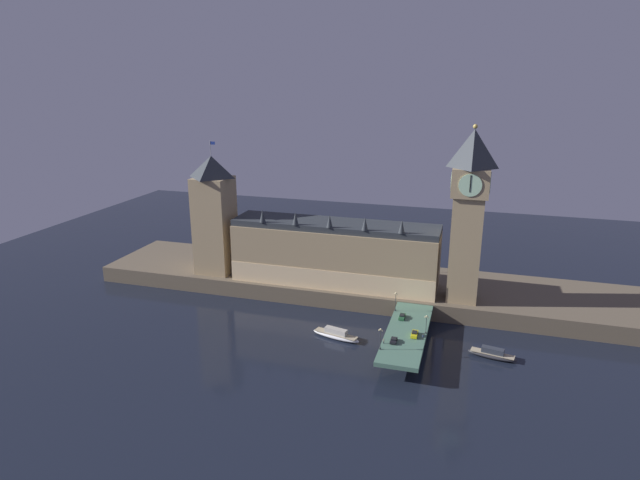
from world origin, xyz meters
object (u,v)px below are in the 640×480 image
Objects in this scene: car_southbound_lead at (415,334)px; pedestrian_mid_walk at (423,337)px; street_lamp_far at (396,299)px; clock_tower at (468,211)px; victoria_tower at (214,215)px; street_lamp_near at (380,336)px; pedestrian_near_rail at (384,341)px; car_northbound_trail at (394,340)px; boat_downstream at (492,354)px; street_lamp_mid at (426,322)px; boat_upstream at (336,335)px; car_northbound_lead at (402,316)px.

pedestrian_mid_walk is at bearing -28.17° from car_southbound_lead.
clock_tower is at bearing 37.89° from street_lamp_far.
victoria_tower is 95.40m from street_lamp_near.
victoria_tower is 94.59m from pedestrian_near_rail.
street_lamp_near is at bearing -119.73° from car_northbound_trail.
victoria_tower is at bearing 164.01° from boat_downstream.
street_lamp_near is at bearing -31.30° from victoria_tower.
pedestrian_mid_walk is (2.87, -1.54, 0.22)m from car_southbound_lead.
street_lamp_near is at bearing -129.80° from street_lamp_mid.
victoria_tower is 3.52× the size of boat_downstream.
pedestrian_mid_walk is 0.10× the size of boat_upstream.
car_southbound_lead is at bearing -22.42° from victoria_tower.
clock_tower is 3.55× the size of boat_upstream.
victoria_tower is 32.97× the size of pedestrian_near_rail.
car_northbound_lead is at bearing 134.18° from street_lamp_mid.
street_lamp_mid is at bearing 41.97° from pedestrian_near_rail.
street_lamp_near is (-11.87, -10.31, 3.44)m from pedestrian_mid_walk.
boat_upstream is (61.74, -33.70, -29.89)m from victoria_tower.
pedestrian_near_rail is 21.90m from boat_upstream.
street_lamp_far reaches higher than street_lamp_mid.
car_southbound_lead is at bearing -110.60° from clock_tower.
clock_tower is 36.01× the size of pedestrian_mid_walk.
street_lamp_mid is at bearing 0.05° from boat_upstream.
pedestrian_near_rail reaches higher than car_northbound_lead.
clock_tower is 9.07× the size of street_lamp_far.
car_southbound_lead is at bearing -62.92° from street_lamp_far.
car_northbound_lead is 20.14m from pedestrian_near_rail.
pedestrian_mid_walk is at bearing -8.40° from boat_upstream.
car_southbound_lead is 20.11m from street_lamp_far.
car_northbound_trail is 24.24m from street_lamp_far.
car_northbound_lead is 13.33m from street_lamp_mid.
car_northbound_lead is 0.30× the size of boat_downstream.
clock_tower is 64.31m from boat_upstream.
street_lamp_far reaches higher than boat_downstream.
street_lamp_far reaches higher than pedestrian_near_rail.
pedestrian_mid_walk reaches higher than boat_upstream.
street_lamp_far is (-9.00, 17.60, 3.70)m from car_southbound_lead.
pedestrian_mid_walk is 16.09m from street_lamp_near.
car_northbound_trail is 0.63× the size of street_lamp_mid.
street_lamp_near is (-3.27, -23.98, 3.72)m from car_northbound_lead.
street_lamp_near reaches higher than car_northbound_lead.
clock_tower is 50.26m from pedestrian_mid_walk.
pedestrian_near_rail is 16.26m from street_lamp_mid.
clock_tower is 59.55m from street_lamp_near.
car_northbound_trail is at bearing -161.20° from boat_downstream.
car_northbound_trail is 9.75m from pedestrian_mid_walk.
street_lamp_mid is 0.41× the size of boat_downstream.
street_lamp_mid is at bearing 50.20° from street_lamp_near.
clock_tower reaches higher than pedestrian_mid_walk.
pedestrian_near_rail is 0.09× the size of boat_upstream.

